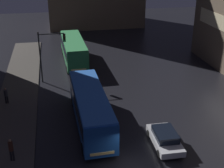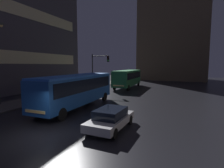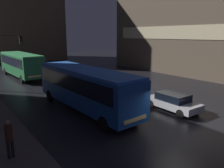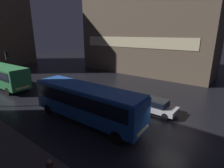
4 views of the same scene
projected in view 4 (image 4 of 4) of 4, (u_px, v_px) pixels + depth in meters
name	position (u px, v px, depth m)	size (l,w,h in m)	color
ground_plane	(171.00, 136.00, 13.40)	(120.00, 120.00, 0.00)	black
building_right_block	(147.00, 34.00, 34.07)	(10.07, 25.09, 14.80)	brown
bus_near	(86.00, 100.00, 15.07)	(2.81, 10.91, 3.24)	#194793
bus_far	(2.00, 74.00, 24.65)	(2.94, 10.57, 3.24)	#236B38
car_taxi	(155.00, 106.00, 17.15)	(2.02, 4.25, 1.36)	#B7B7BC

